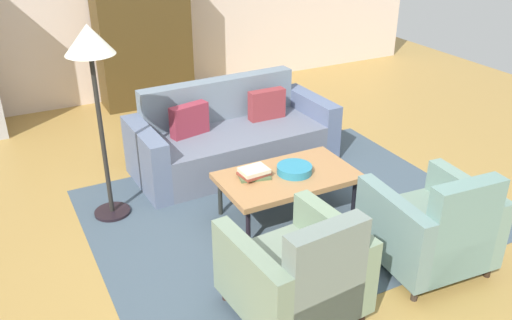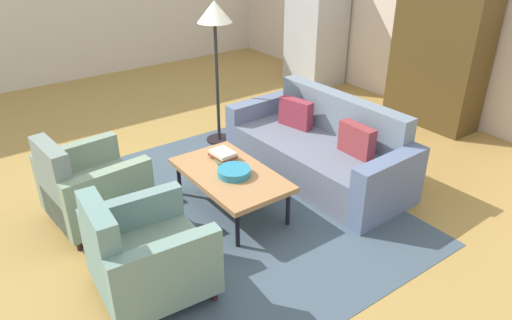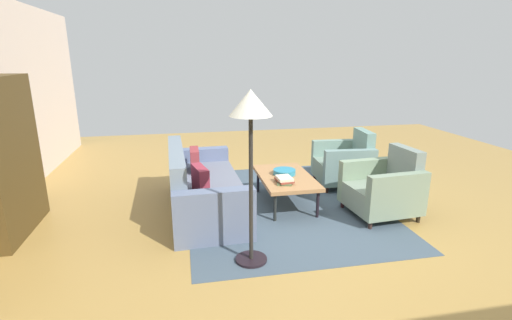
{
  "view_description": "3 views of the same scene",
  "coord_description": "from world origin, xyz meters",
  "px_view_note": "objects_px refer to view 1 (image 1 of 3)",
  "views": [
    {
      "loc": [
        -1.85,
        -3.53,
        2.64
      ],
      "look_at": [
        0.03,
        0.12,
        0.6
      ],
      "focal_mm": 38.09,
      "sensor_mm": 36.0,
      "label": 1
    },
    {
      "loc": [
        3.67,
        -2.06,
        2.62
      ],
      "look_at": [
        0.43,
        0.29,
        0.52
      ],
      "focal_mm": 33.64,
      "sensor_mm": 36.0,
      "label": 2
    },
    {
      "loc": [
        -4.39,
        1.42,
        2.01
      ],
      "look_at": [
        0.57,
        0.43,
        0.59
      ],
      "focal_mm": 26.18,
      "sensor_mm": 36.0,
      "label": 3
    }
  ],
  "objects_px": {
    "armchair_left": "(299,276)",
    "book_stack": "(254,173)",
    "coffee_table": "(288,178)",
    "floor_lamp": "(91,59)",
    "couch": "(231,138)",
    "armchair_right": "(433,230)",
    "cabinet": "(143,37)",
    "fruit_bowl": "(294,169)"
  },
  "relations": [
    {
      "from": "fruit_bowl",
      "to": "book_stack",
      "type": "bearing_deg",
      "value": 164.28
    },
    {
      "from": "armchair_left",
      "to": "book_stack",
      "type": "distance_m",
      "value": 1.31
    },
    {
      "from": "cabinet",
      "to": "floor_lamp",
      "type": "distance_m",
      "value": 2.97
    },
    {
      "from": "book_stack",
      "to": "cabinet",
      "type": "distance_m",
      "value": 3.35
    },
    {
      "from": "couch",
      "to": "floor_lamp",
      "type": "distance_m",
      "value": 1.87
    },
    {
      "from": "couch",
      "to": "fruit_bowl",
      "type": "bearing_deg",
      "value": 91.39
    },
    {
      "from": "couch",
      "to": "armchair_left",
      "type": "relative_size",
      "value": 2.42
    },
    {
      "from": "couch",
      "to": "armchair_right",
      "type": "bearing_deg",
      "value": 102.24
    },
    {
      "from": "couch",
      "to": "book_stack",
      "type": "relative_size",
      "value": 7.06
    },
    {
      "from": "cabinet",
      "to": "floor_lamp",
      "type": "xyz_separation_m",
      "value": [
        -1.17,
        -2.68,
        0.54
      ]
    },
    {
      "from": "armchair_right",
      "to": "couch",
      "type": "bearing_deg",
      "value": 108.51
    },
    {
      "from": "book_stack",
      "to": "cabinet",
      "type": "relative_size",
      "value": 0.17
    },
    {
      "from": "book_stack",
      "to": "floor_lamp",
      "type": "distance_m",
      "value": 1.63
    },
    {
      "from": "armchair_right",
      "to": "cabinet",
      "type": "bearing_deg",
      "value": 104.42
    },
    {
      "from": "coffee_table",
      "to": "cabinet",
      "type": "xyz_separation_m",
      "value": [
        -0.23,
        3.42,
        0.53
      ]
    },
    {
      "from": "armchair_right",
      "to": "cabinet",
      "type": "height_order",
      "value": "cabinet"
    },
    {
      "from": "fruit_bowl",
      "to": "cabinet",
      "type": "bearing_deg",
      "value": 94.94
    },
    {
      "from": "armchair_left",
      "to": "book_stack",
      "type": "bearing_deg",
      "value": 71.53
    },
    {
      "from": "fruit_bowl",
      "to": "book_stack",
      "type": "height_order",
      "value": "book_stack"
    },
    {
      "from": "book_stack",
      "to": "floor_lamp",
      "type": "height_order",
      "value": "floor_lamp"
    },
    {
      "from": "couch",
      "to": "fruit_bowl",
      "type": "xyz_separation_m",
      "value": [
        0.07,
        -1.19,
        0.16
      ]
    },
    {
      "from": "armchair_left",
      "to": "cabinet",
      "type": "relative_size",
      "value": 0.49
    },
    {
      "from": "couch",
      "to": "coffee_table",
      "type": "height_order",
      "value": "couch"
    },
    {
      "from": "floor_lamp",
      "to": "fruit_bowl",
      "type": "bearing_deg",
      "value": -26.82
    },
    {
      "from": "armchair_right",
      "to": "book_stack",
      "type": "bearing_deg",
      "value": 128.97
    },
    {
      "from": "coffee_table",
      "to": "book_stack",
      "type": "distance_m",
      "value": 0.31
    },
    {
      "from": "book_stack",
      "to": "couch",
      "type": "bearing_deg",
      "value": 75.67
    },
    {
      "from": "coffee_table",
      "to": "armchair_left",
      "type": "bearing_deg",
      "value": -117.02
    },
    {
      "from": "couch",
      "to": "cabinet",
      "type": "distance_m",
      "value": 2.33
    },
    {
      "from": "cabinet",
      "to": "couch",
      "type": "bearing_deg",
      "value": -84.26
    },
    {
      "from": "coffee_table",
      "to": "book_stack",
      "type": "bearing_deg",
      "value": 160.75
    },
    {
      "from": "book_stack",
      "to": "fruit_bowl",
      "type": "bearing_deg",
      "value": -15.72
    },
    {
      "from": "armchair_right",
      "to": "floor_lamp",
      "type": "height_order",
      "value": "floor_lamp"
    },
    {
      "from": "couch",
      "to": "cabinet",
      "type": "relative_size",
      "value": 1.18
    },
    {
      "from": "coffee_table",
      "to": "floor_lamp",
      "type": "distance_m",
      "value": 1.91
    },
    {
      "from": "armchair_right",
      "to": "book_stack",
      "type": "relative_size",
      "value": 2.92
    },
    {
      "from": "armchair_left",
      "to": "book_stack",
      "type": "relative_size",
      "value": 2.92
    },
    {
      "from": "fruit_bowl",
      "to": "book_stack",
      "type": "distance_m",
      "value": 0.36
    },
    {
      "from": "floor_lamp",
      "to": "couch",
      "type": "bearing_deg",
      "value": 17.57
    },
    {
      "from": "book_stack",
      "to": "floor_lamp",
      "type": "xyz_separation_m",
      "value": [
        -1.12,
        0.65,
        0.99
      ]
    },
    {
      "from": "couch",
      "to": "coffee_table",
      "type": "distance_m",
      "value": 1.19
    },
    {
      "from": "couch",
      "to": "armchair_left",
      "type": "distance_m",
      "value": 2.43
    }
  ]
}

